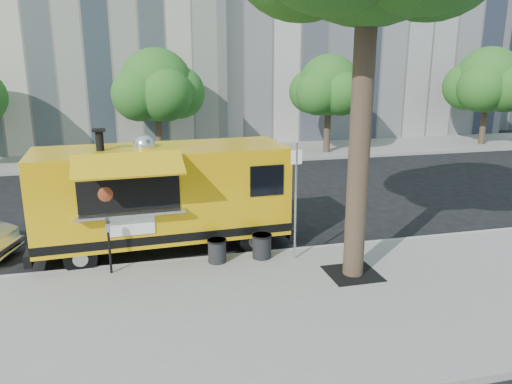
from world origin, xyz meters
TOP-DOWN VIEW (x-y plane):
  - ground at (0.00, 0.00)m, footprint 120.00×120.00m
  - sidewalk at (0.00, -4.00)m, footprint 60.00×6.00m
  - curb at (0.00, -0.93)m, footprint 60.00×0.14m
  - far_sidewalk at (0.00, 13.50)m, footprint 60.00×5.00m
  - tree_well at (2.60, -2.80)m, footprint 1.20×1.20m
  - far_tree_b at (-1.00, 12.70)m, footprint 3.60×3.60m
  - far_tree_c at (8.00, 12.40)m, footprint 3.24×3.24m
  - far_tree_d at (18.00, 12.60)m, footprint 3.78×3.78m
  - sign_post at (1.55, -1.55)m, footprint 0.28×0.06m
  - parking_meter at (-3.00, -1.35)m, footprint 0.11×0.11m
  - food_truck at (-1.64, 0.17)m, footprint 6.97×3.42m
  - trash_bin_left at (0.75, -1.30)m, footprint 0.52×0.52m
  - trash_bin_right at (-0.42, -1.30)m, footprint 0.50×0.50m

SIDE VIEW (x-z plane):
  - ground at x=0.00m, z-range 0.00..0.00m
  - sidewalk at x=0.00m, z-range 0.00..0.15m
  - curb at x=0.00m, z-range -0.01..0.15m
  - far_sidewalk at x=0.00m, z-range 0.00..0.15m
  - tree_well at x=2.60m, z-range 0.14..0.17m
  - trash_bin_right at x=-0.42m, z-range 0.17..0.77m
  - trash_bin_left at x=0.75m, z-range 0.17..0.80m
  - parking_meter at x=-3.00m, z-range 0.31..1.65m
  - food_truck at x=-1.64m, z-range -0.10..3.30m
  - sign_post at x=1.55m, z-range 0.35..3.35m
  - far_tree_c at x=8.00m, z-range 1.11..6.32m
  - far_tree_b at x=-1.00m, z-range 1.08..6.58m
  - far_tree_d at x=18.00m, z-range 1.07..6.71m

